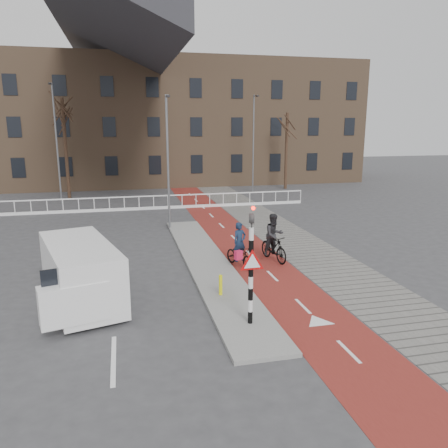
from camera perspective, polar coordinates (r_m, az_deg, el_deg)
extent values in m
plane|color=#38383A|center=(15.13, 3.45, -9.74)|extent=(120.00, 120.00, 0.00)
cube|color=maroon|center=(24.72, 0.18, -0.71)|extent=(2.50, 60.00, 0.01)
cube|color=slate|center=(25.49, 6.32, -0.37)|extent=(3.00, 60.00, 0.01)
cube|color=gray|center=(18.61, -2.15, -5.15)|extent=(1.80, 16.00, 0.12)
cylinder|color=black|center=(12.62, 3.52, -6.84)|extent=(0.14, 0.14, 2.88)
imported|color=black|center=(12.13, 3.63, 1.37)|extent=(0.13, 0.16, 0.80)
cylinder|color=#FF0C05|center=(11.96, 3.84, 2.08)|extent=(0.11, 0.02, 0.11)
cylinder|color=#FBFA0D|center=(15.01, -0.44, -7.97)|extent=(0.12, 0.12, 0.71)
imported|color=black|center=(18.24, 2.03, -4.13)|extent=(1.20, 1.90, 0.94)
imported|color=#152640|center=(18.08, 2.05, -2.35)|extent=(0.70, 0.57, 1.64)
cube|color=#CD1D48|center=(17.66, 1.89, -4.08)|extent=(0.35, 0.29, 0.37)
imported|color=black|center=(19.06, 6.50, -3.09)|extent=(0.99, 2.04, 1.18)
imported|color=#232226|center=(18.91, 6.54, -1.41)|extent=(1.03, 0.89, 1.85)
cube|color=white|center=(15.16, -18.22, -5.94)|extent=(3.09, 5.08, 1.90)
cube|color=#1B7F1C|center=(15.32, -21.79, -6.43)|extent=(0.82, 2.94, 0.55)
cube|color=#1B7F1C|center=(15.13, -14.56, -6.14)|extent=(0.82, 2.94, 0.55)
cube|color=black|center=(13.13, -19.06, -7.08)|extent=(1.66, 0.50, 0.90)
cylinder|color=black|center=(13.83, -20.08, -11.31)|extent=(0.40, 0.70, 0.66)
cylinder|color=black|center=(14.10, -13.50, -10.38)|extent=(0.40, 0.70, 0.66)
cylinder|color=black|center=(16.83, -21.79, -7.10)|extent=(0.40, 0.70, 0.66)
cylinder|color=black|center=(17.05, -16.38, -6.42)|extent=(0.40, 0.70, 0.66)
cube|color=silver|center=(30.77, -14.80, 3.36)|extent=(28.00, 0.08, 0.08)
cube|color=silver|center=(30.92, -14.71, 1.80)|extent=(28.00, 0.10, 0.20)
cube|color=#7F6047|center=(45.38, -12.15, 12.84)|extent=(46.00, 10.00, 12.00)
cylinder|color=#332016|center=(36.73, -19.96, 9.12)|extent=(0.27, 0.27, 7.79)
cylinder|color=#332016|center=(40.67, 8.15, 9.38)|extent=(0.27, 0.27, 6.85)
cylinder|color=slate|center=(24.30, -7.33, 7.74)|extent=(0.12, 0.12, 7.36)
cylinder|color=slate|center=(33.86, -20.98, 9.51)|extent=(0.12, 0.12, 8.64)
cylinder|color=slate|center=(38.16, 3.85, 10.30)|extent=(0.12, 0.12, 8.23)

